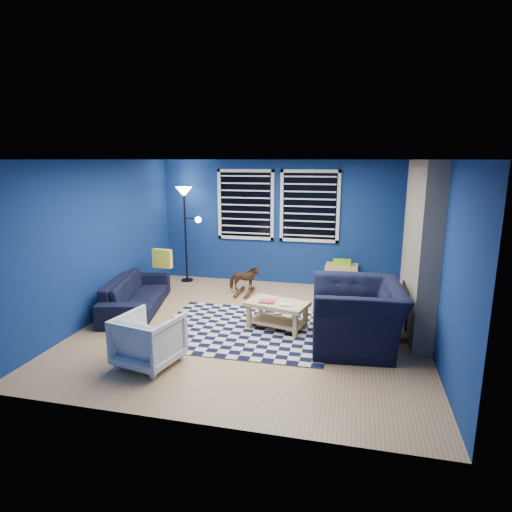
{
  "coord_description": "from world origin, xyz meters",
  "views": [
    {
      "loc": [
        1.44,
        -5.95,
        2.5
      ],
      "look_at": [
        -0.02,
        0.3,
        1.05
      ],
      "focal_mm": 30.0,
      "sensor_mm": 36.0,
      "label": 1
    }
  ],
  "objects_px": {
    "rocking_horse": "(244,279)",
    "cabinet": "(341,277)",
    "sofa": "(136,294)",
    "tv": "(413,223)",
    "coffee_table": "(277,310)",
    "armchair_big": "(357,315)",
    "armchair_bent": "(149,340)",
    "floor_lamp": "(185,205)"
  },
  "relations": [
    {
      "from": "armchair_big",
      "to": "coffee_table",
      "type": "distance_m",
      "value": 1.21
    },
    {
      "from": "armchair_bent",
      "to": "floor_lamp",
      "type": "relative_size",
      "value": 0.37
    },
    {
      "from": "armchair_big",
      "to": "coffee_table",
      "type": "relative_size",
      "value": 1.36
    },
    {
      "from": "tv",
      "to": "armchair_bent",
      "type": "height_order",
      "value": "tv"
    },
    {
      "from": "armchair_bent",
      "to": "coffee_table",
      "type": "xyz_separation_m",
      "value": [
        1.34,
        1.48,
        -0.02
      ]
    },
    {
      "from": "armchair_big",
      "to": "tv",
      "type": "bearing_deg",
      "value": 152.61
    },
    {
      "from": "armchair_bent",
      "to": "floor_lamp",
      "type": "height_order",
      "value": "floor_lamp"
    },
    {
      "from": "tv",
      "to": "floor_lamp",
      "type": "bearing_deg",
      "value": 177.86
    },
    {
      "from": "cabinet",
      "to": "floor_lamp",
      "type": "height_order",
      "value": "floor_lamp"
    },
    {
      "from": "rocking_horse",
      "to": "cabinet",
      "type": "relative_size",
      "value": 0.87
    },
    {
      "from": "sofa",
      "to": "coffee_table",
      "type": "relative_size",
      "value": 1.97
    },
    {
      "from": "armchair_big",
      "to": "coffee_table",
      "type": "height_order",
      "value": "armchair_big"
    },
    {
      "from": "armchair_big",
      "to": "coffee_table",
      "type": "xyz_separation_m",
      "value": [
        -1.16,
        0.32,
        -0.13
      ]
    },
    {
      "from": "sofa",
      "to": "cabinet",
      "type": "bearing_deg",
      "value": -72.93
    },
    {
      "from": "sofa",
      "to": "coffee_table",
      "type": "height_order",
      "value": "sofa"
    },
    {
      "from": "sofa",
      "to": "floor_lamp",
      "type": "xyz_separation_m",
      "value": [
        0.17,
        1.87,
        1.32
      ]
    },
    {
      "from": "armchair_big",
      "to": "floor_lamp",
      "type": "height_order",
      "value": "floor_lamp"
    },
    {
      "from": "sofa",
      "to": "tv",
      "type": "bearing_deg",
      "value": -82.8
    },
    {
      "from": "coffee_table",
      "to": "tv",
      "type": "bearing_deg",
      "value": 43.67
    },
    {
      "from": "armchair_bent",
      "to": "armchair_big",
      "type": "bearing_deg",
      "value": -143.18
    },
    {
      "from": "floor_lamp",
      "to": "sofa",
      "type": "bearing_deg",
      "value": -95.08
    },
    {
      "from": "armchair_bent",
      "to": "cabinet",
      "type": "height_order",
      "value": "armchair_bent"
    },
    {
      "from": "cabinet",
      "to": "coffee_table",
      "type": "bearing_deg",
      "value": -109.01
    },
    {
      "from": "armchair_big",
      "to": "rocking_horse",
      "type": "xyz_separation_m",
      "value": [
        -2.08,
        1.86,
        -0.14
      ]
    },
    {
      "from": "sofa",
      "to": "armchair_big",
      "type": "relative_size",
      "value": 1.45
    },
    {
      "from": "armchair_bent",
      "to": "tv",
      "type": "bearing_deg",
      "value": -122.77
    },
    {
      "from": "rocking_horse",
      "to": "sofa",
      "type": "bearing_deg",
      "value": 107.52
    },
    {
      "from": "armchair_big",
      "to": "rocking_horse",
      "type": "height_order",
      "value": "armchair_big"
    },
    {
      "from": "sofa",
      "to": "rocking_horse",
      "type": "distance_m",
      "value": 2.0
    },
    {
      "from": "tv",
      "to": "sofa",
      "type": "relative_size",
      "value": 0.51
    },
    {
      "from": "tv",
      "to": "sofa",
      "type": "height_order",
      "value": "tv"
    },
    {
      "from": "sofa",
      "to": "floor_lamp",
      "type": "bearing_deg",
      "value": -18.4
    },
    {
      "from": "tv",
      "to": "armchair_bent",
      "type": "relative_size",
      "value": 1.4
    },
    {
      "from": "armchair_big",
      "to": "coffee_table",
      "type": "bearing_deg",
      "value": -110.87
    },
    {
      "from": "armchair_bent",
      "to": "rocking_horse",
      "type": "relative_size",
      "value": 1.32
    },
    {
      "from": "armchair_big",
      "to": "armchair_bent",
      "type": "bearing_deg",
      "value": -70.66
    },
    {
      "from": "tv",
      "to": "rocking_horse",
      "type": "distance_m",
      "value": 3.22
    },
    {
      "from": "floor_lamp",
      "to": "cabinet",
      "type": "bearing_deg",
      "value": 1.56
    },
    {
      "from": "rocking_horse",
      "to": "cabinet",
      "type": "xyz_separation_m",
      "value": [
        1.78,
        0.69,
        -0.03
      ]
    },
    {
      "from": "tv",
      "to": "floor_lamp",
      "type": "height_order",
      "value": "floor_lamp"
    },
    {
      "from": "cabinet",
      "to": "sofa",
      "type": "bearing_deg",
      "value": -147.57
    },
    {
      "from": "armchair_bent",
      "to": "rocking_horse",
      "type": "distance_m",
      "value": 3.05
    }
  ]
}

